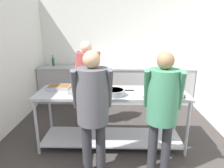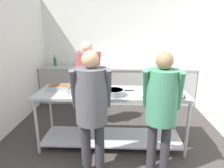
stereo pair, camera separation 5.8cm
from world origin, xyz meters
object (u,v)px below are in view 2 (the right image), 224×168
serving_tray_roast (60,87)px  plate_stack (140,95)px  serving_tray_vegetables (84,91)px  serving_tray_greens (166,94)px  sauce_pan (114,92)px  cook_behind_counter (88,75)px  guest_serving_right (92,102)px  water_bottle (55,61)px  guest_serving_left (162,103)px

serving_tray_roast → plate_stack: size_ratio=1.46×
serving_tray_vegetables → serving_tray_greens: same height
plate_stack → serving_tray_greens: (0.40, 0.06, 0.00)m
serving_tray_roast → sauce_pan: size_ratio=0.82×
serving_tray_vegetables → cook_behind_counter: size_ratio=0.26×
guest_serving_right → water_bottle: 3.17m
serving_tray_greens → serving_tray_vegetables: bearing=175.1°
guest_serving_left → guest_serving_right: guest_serving_right is taller
serving_tray_greens → guest_serving_right: guest_serving_right is taller
guest_serving_left → water_bottle: 3.60m
sauce_pan → cook_behind_counter: (-0.53, 0.88, 0.05)m
guest_serving_left → plate_stack: bearing=116.2°
guest_serving_right → water_bottle: guest_serving_right is taller
cook_behind_counter → guest_serving_right: bearing=-78.9°
serving_tray_vegetables → water_bottle: 2.48m
water_bottle → plate_stack: bearing=-49.2°
plate_stack → cook_behind_counter: (-0.92, 0.91, 0.07)m
serving_tray_vegetables → serving_tray_greens: (1.26, -0.11, 0.00)m
guest_serving_right → water_bottle: size_ratio=5.83×
sauce_pan → serving_tray_greens: (0.78, 0.03, -0.02)m
sauce_pan → guest_serving_right: guest_serving_right is taller
plate_stack → cook_behind_counter: bearing=135.4°
cook_behind_counter → water_bottle: bearing=127.6°
guest_serving_left → guest_serving_right: (-0.87, -0.04, 0.01)m
sauce_pan → serving_tray_greens: 0.78m
guest_serving_right → water_bottle: bearing=115.9°
sauce_pan → guest_serving_right: (-0.26, -0.53, 0.03)m
serving_tray_roast → water_bottle: (-0.73, 2.01, 0.11)m
plate_stack → water_bottle: water_bottle is taller
serving_tray_vegetables → cook_behind_counter: 0.75m
plate_stack → guest_serving_right: (-0.65, -0.50, 0.06)m
serving_tray_greens → cook_behind_counter: size_ratio=0.28×
serving_tray_greens → guest_serving_right: size_ratio=0.28×
sauce_pan → water_bottle: 2.84m
guest_serving_right → water_bottle: (-1.38, 2.85, 0.05)m
sauce_pan → water_bottle: water_bottle is taller
plate_stack → guest_serving_left: (0.22, -0.45, 0.05)m
guest_serving_left → guest_serving_right: 0.87m
serving_tray_vegetables → plate_stack: size_ratio=1.70×
plate_stack → serving_tray_greens: size_ratio=0.54×
cook_behind_counter → guest_serving_left: bearing=-49.9°
serving_tray_roast → cook_behind_counter: (0.38, 0.57, 0.07)m
plate_stack → guest_serving_right: bearing=-142.4°
serving_tray_roast → plate_stack: bearing=-14.5°
sauce_pan → guest_serving_right: bearing=-116.2°
serving_tray_greens → water_bottle: (-2.43, 2.29, 0.11)m
plate_stack → water_bottle: bearing=130.8°
serving_tray_vegetables → serving_tray_roast: bearing=158.4°
serving_tray_vegetables → guest_serving_right: (0.22, -0.66, 0.06)m
serving_tray_greens → guest_serving_left: 0.54m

